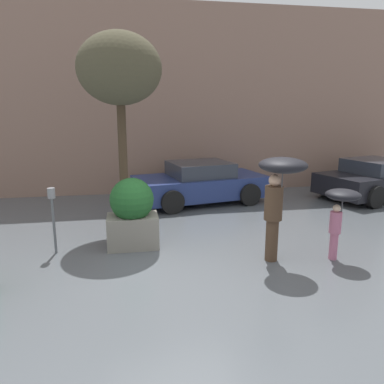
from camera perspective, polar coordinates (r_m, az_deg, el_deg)
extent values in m
plane|color=#51565B|center=(6.58, -2.98, -12.24)|extent=(40.00, 40.00, 0.00)
cube|color=#8C6B5B|center=(12.45, -6.97, 13.66)|extent=(18.00, 0.30, 6.00)
cube|color=gray|center=(7.73, -8.99, -5.89)|extent=(1.01, 0.68, 0.66)
sphere|color=#1E5123|center=(7.55, -9.16, -1.16)|extent=(0.88, 0.88, 0.88)
cylinder|color=#473323|center=(7.10, 12.05, -7.16)|extent=(0.23, 0.23, 0.79)
cylinder|color=#473323|center=(6.90, 12.32, -1.65)|extent=(0.33, 0.33, 0.62)
sphere|color=tan|center=(6.81, 12.49, 1.76)|extent=(0.21, 0.21, 0.21)
cylinder|color=#4C4C51|center=(6.75, 13.55, 1.18)|extent=(0.02, 0.02, 0.67)
ellipsoid|color=black|center=(6.69, 13.70, 4.00)|extent=(0.84, 0.84, 0.27)
cylinder|color=#B76684|center=(7.53, 20.75, -7.70)|extent=(0.15, 0.15, 0.51)
cylinder|color=#B76684|center=(7.38, 21.03, -4.35)|extent=(0.21, 0.21, 0.41)
sphere|color=beige|center=(7.31, 21.20, -2.31)|extent=(0.14, 0.14, 0.14)
cylinder|color=#4C4C51|center=(7.35, 21.87, -2.30)|extent=(0.02, 0.02, 0.50)
ellipsoid|color=black|center=(7.30, 22.03, -0.39)|extent=(0.62, 0.62, 0.20)
cube|color=navy|center=(11.20, 1.22, 0.91)|extent=(4.10, 2.54, 0.62)
cube|color=#2D333D|center=(11.10, 1.23, 3.52)|extent=(1.99, 1.85, 0.41)
cylinder|color=black|center=(10.00, -3.03, -1.51)|extent=(0.67, 0.34, 0.64)
cylinder|color=black|center=(11.69, -5.87, 0.53)|extent=(0.67, 0.34, 0.64)
cylinder|color=black|center=(10.96, 8.77, -0.37)|extent=(0.67, 0.34, 0.64)
cylinder|color=black|center=(12.52, 4.60, 1.37)|extent=(0.67, 0.34, 0.64)
cube|color=black|center=(13.10, 26.07, 1.34)|extent=(3.94, 2.74, 0.62)
cube|color=#2D333D|center=(13.02, 26.29, 3.56)|extent=(1.97, 1.93, 0.41)
cylinder|color=black|center=(11.72, 26.12, -0.69)|extent=(0.68, 0.39, 0.64)
cylinder|color=black|center=(12.87, 19.80, 0.96)|extent=(0.68, 0.39, 0.64)
cylinder|color=black|center=(14.53, 25.91, 1.71)|extent=(0.68, 0.39, 0.64)
cylinder|color=#423323|center=(8.70, -10.43, 4.40)|extent=(0.19, 0.19, 3.10)
ellipsoid|color=#4C4733|center=(8.65, -11.00, 17.99)|extent=(1.84, 1.84, 1.56)
cylinder|color=#595B60|center=(7.71, -20.28, -4.88)|extent=(0.05, 0.05, 1.10)
cylinder|color=gray|center=(7.54, -20.66, -0.16)|extent=(0.14, 0.14, 0.20)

